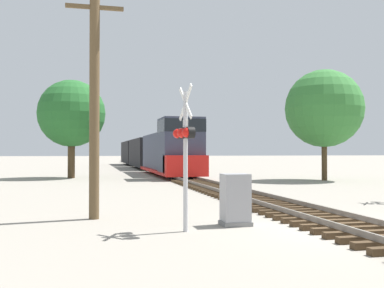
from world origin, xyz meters
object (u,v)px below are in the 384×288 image
object	(u,v)px
tree_far_right	(324,109)
tree_mid_background	(72,114)
crossing_signal_near	(184,141)
utility_pole	(94,100)
freight_train	(148,153)
relay_cabinet	(235,200)

from	to	relation	value
tree_far_right	tree_mid_background	distance (m)	19.45
crossing_signal_near	utility_pole	world-z (taller)	utility_pole
tree_far_right	freight_train	bearing A→B (deg)	113.05
freight_train	utility_pole	world-z (taller)	utility_pole
freight_train	tree_mid_background	xyz separation A→B (m)	(-8.17, -16.17, 3.15)
freight_train	tree_mid_background	bearing A→B (deg)	-116.82
relay_cabinet	freight_train	bearing A→B (deg)	86.16
utility_pole	tree_far_right	distance (m)	22.60
crossing_signal_near	utility_pole	distance (m)	3.85
relay_cabinet	utility_pole	distance (m)	5.39
freight_train	relay_cabinet	size ratio (longest dim) A/B	31.35
relay_cabinet	tree_far_right	xyz separation A→B (m)	(12.65, 17.44, 4.52)
crossing_signal_near	utility_pole	bearing A→B (deg)	-148.95
crossing_signal_near	tree_mid_background	xyz separation A→B (m)	(-3.81, 25.22, 2.71)
freight_train	tree_mid_background	world-z (taller)	tree_mid_background
relay_cabinet	utility_pole	bearing A→B (deg)	151.32
crossing_signal_near	relay_cabinet	bearing A→B (deg)	103.27
freight_train	tree_far_right	distance (m)	25.54
tree_far_right	utility_pole	bearing A→B (deg)	-137.31
crossing_signal_near	utility_pole	xyz separation A→B (m)	(-2.30, 2.79, 1.33)
utility_pole	tree_mid_background	world-z (taller)	tree_mid_background
tree_far_right	relay_cabinet	bearing A→B (deg)	-125.96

